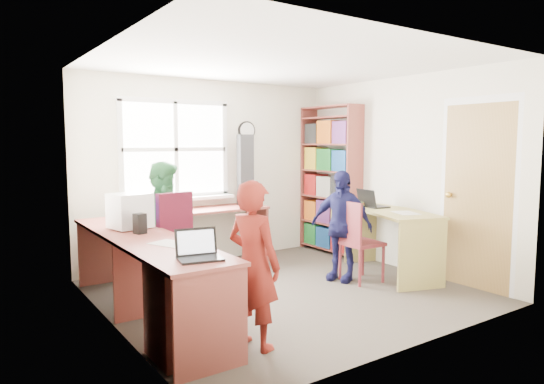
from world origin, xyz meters
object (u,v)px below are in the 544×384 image
Objects in this scene: laptop_left at (198,252)px; l_desk at (181,275)px; person_red at (254,265)px; wooden_chair at (357,238)px; laptop_right at (371,203)px; person_navy at (341,225)px; right_desk at (391,228)px; potted_plant at (166,200)px; swivel_chair at (182,255)px; person_green at (166,225)px; bookshelf at (330,183)px; crt_monitor at (130,211)px; cd_tower at (245,170)px.

l_desk is at bearing 88.42° from laptop_left.
person_red is (0.43, -0.06, -0.15)m from laptop_left.
laptop_right is at bearing 34.33° from wooden_chair.
person_navy reaches higher than wooden_chair.
right_desk is 2.73m from potted_plant.
person_green reaches higher than swivel_chair.
potted_plant is (-2.39, 0.25, -0.10)m from bookshelf.
laptop_left is 1.89m from person_green.
person_navy is at bearing 34.14° from laptop_left.
person_red reaches higher than right_desk.
person_green is (-1.86, 1.04, 0.19)m from wooden_chair.
person_red is (0.45, -1.54, -0.27)m from crt_monitor.
right_desk is 2.62m from person_red.
laptop_right reaches higher than laptop_left.
bookshelf is 6.98× the size of potted_plant.
crt_monitor is 2.09m from cd_tower.
potted_plant reaches higher than laptop_left.
wooden_chair is at bearing -61.15° from cd_tower.
potted_plant is 0.22× the size of person_green.
crt_monitor is at bearing -129.12° from potted_plant.
person_green reaches higher than laptop_right.
person_navy is at bearing -89.45° from person_green.
cd_tower reaches higher than laptop_left.
potted_plant is at bearing 84.58° from laptop_left.
laptop_right is at bearing 32.23° from laptop_left.
person_navy is (1.77, -0.87, -0.06)m from person_green.
laptop_right is (2.91, -0.37, -0.09)m from crt_monitor.
person_red is 0.94× the size of person_green.
bookshelf is at bearing -56.62° from person_green.
laptop_right reaches higher than wooden_chair.
bookshelf is at bearing 26.43° from l_desk.
cd_tower reaches higher than right_desk.
person_navy is (-0.66, 0.16, 0.07)m from right_desk.
potted_plant is (0.73, 0.89, -0.03)m from crt_monitor.
swivel_chair is 1.39m from person_red.
swivel_chair is 2.49m from laptop_right.
swivel_chair is 1.43m from laptop_left.
cd_tower is (-1.05, 1.29, 0.39)m from laptop_right.
potted_plant is (-1.13, -0.02, -0.32)m from cd_tower.
right_desk is 1.37× the size of swivel_chair.
bookshelf is 1.52× the size of person_green.
l_desk is 2.74× the size of swivel_chair.
right_desk is at bearing 2.67° from l_desk.
l_desk is at bearing 105.48° from laptop_right.
laptop_left is at bearing -100.75° from crt_monitor.
person_red is at bearing -140.73° from bookshelf.
swivel_chair is at bearing -130.67° from cd_tower.
person_green reaches higher than wooden_chair.
cd_tower is 2.89m from person_red.
bookshelf is 1.05m from laptop_right.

